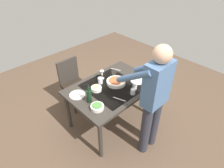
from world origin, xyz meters
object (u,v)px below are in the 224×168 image
serving_bowl_pasta (116,82)px  dinner_plate_near (138,81)px  water_cup_near_left (133,92)px  wine_glass_left (102,73)px  water_cup_near_right (100,80)px  side_bowl_salad (97,107)px  wine_bottle (89,96)px  person_server (154,97)px  dining_table (112,91)px  dinner_plate_far (77,95)px  chair_near (72,80)px  side_bowl_bread (96,88)px  water_cup_far_left (135,86)px

serving_bowl_pasta → dinner_plate_near: bearing=147.8°
water_cup_near_left → serving_bowl_pasta: water_cup_near_left is taller
water_cup_near_left → dinner_plate_near: water_cup_near_left is taller
wine_glass_left → water_cup_near_right: bearing=35.8°
side_bowl_salad → dinner_plate_near: bearing=-177.2°
wine_bottle → person_server: bearing=125.7°
water_cup_near_right → side_bowl_salad: size_ratio=0.55×
water_cup_near_left → dinner_plate_near: bearing=-151.2°
dining_table → wine_bottle: 0.51m
water_cup_near_left → water_cup_near_right: bearing=-73.0°
dining_table → wine_glass_left: (-0.04, -0.27, 0.19)m
water_cup_near_left → dinner_plate_far: 0.82m
person_server → dinner_plate_far: size_ratio=7.34×
water_cup_near_left → serving_bowl_pasta: size_ratio=0.29×
serving_bowl_pasta → dinner_plate_far: size_ratio=1.30×
person_server → wine_glass_left: bearing=-90.2°
water_cup_near_left → wine_bottle: bearing=-28.8°
chair_near → side_bowl_bread: chair_near is taller
person_server → side_bowl_bread: 0.89m
water_cup_far_left → water_cup_near_left: bearing=29.1°
wine_bottle → water_cup_near_left: 0.65m
water_cup_near_right → dinner_plate_far: size_ratio=0.43×
chair_near → side_bowl_salad: chair_near is taller
serving_bowl_pasta → side_bowl_salad: bearing=21.8°
chair_near → water_cup_near_right: chair_near is taller
chair_near → wine_bottle: bearing=72.7°
dining_table → chair_near: size_ratio=1.47×
dining_table → serving_bowl_pasta: serving_bowl_pasta is taller
person_server → water_cup_near_left: bearing=-99.3°
water_cup_far_left → dinner_plate_near: water_cup_far_left is taller
serving_bowl_pasta → side_bowl_salad: size_ratio=1.67×
side_bowl_bread → person_server: bearing=107.6°
water_cup_far_left → dinner_plate_near: (-0.18, -0.10, -0.04)m
wine_bottle → dinner_plate_far: 0.26m
side_bowl_bread → chair_near: bearing=-92.9°
water_cup_near_right → dinner_plate_near: bearing=141.9°
chair_near → water_cup_far_left: 1.23m
side_bowl_salad → water_cup_far_left: bearing=175.4°
water_cup_near_right → dinner_plate_far: bearing=-0.9°
wine_bottle → side_bowl_bread: bearing=-150.7°
chair_near → side_bowl_bread: bearing=87.1°
wine_glass_left → dinner_plate_far: bearing=7.1°
chair_near → side_bowl_bread: size_ratio=5.69×
person_server → wine_bottle: bearing=-54.3°
chair_near → person_server: person_server is taller
side_bowl_salad → dinner_plate_far: (0.03, -0.42, -0.03)m
water_cup_near_right → serving_bowl_pasta: 0.25m
dinner_plate_near → dinner_plate_far: bearing=-22.4°
water_cup_near_left → water_cup_far_left: size_ratio=0.90×
wine_glass_left → side_bowl_salad: 0.71m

